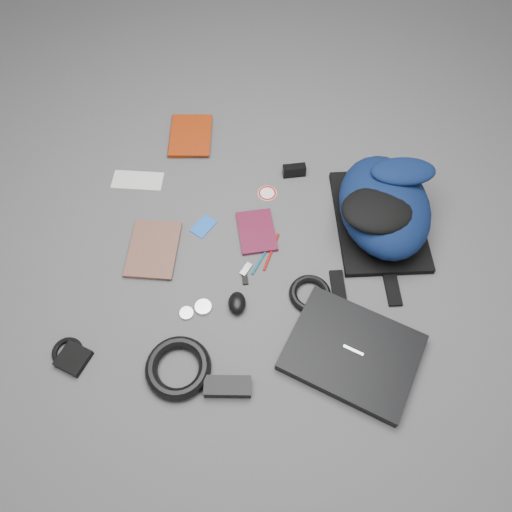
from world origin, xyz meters
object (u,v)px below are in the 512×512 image
(comic_book, at_px, (129,248))
(compact_camera, at_px, (294,171))
(mouse, at_px, (237,303))
(textbook_red, at_px, (170,136))
(backpack, at_px, (384,206))
(power_brick, at_px, (228,386))
(laptop, at_px, (352,352))
(dvd_case, at_px, (256,231))
(pouch, at_px, (73,359))

(comic_book, bearing_deg, compact_camera, 34.17)
(compact_camera, bearing_deg, mouse, -118.13)
(compact_camera, bearing_deg, textbook_red, 151.17)
(backpack, distance_m, power_brick, 0.80)
(laptop, relative_size, mouse, 4.77)
(textbook_red, xyz_separation_m, power_brick, (0.53, -0.89, 0.01))
(backpack, height_order, mouse, backpack)
(dvd_case, height_order, mouse, mouse)
(textbook_red, relative_size, power_brick, 1.59)
(pouch, bearing_deg, power_brick, 5.76)
(mouse, bearing_deg, power_brick, -95.68)
(comic_book, relative_size, dvd_case, 1.30)
(textbook_red, bearing_deg, laptop, -54.47)
(power_brick, bearing_deg, textbook_red, 105.22)
(mouse, height_order, power_brick, mouse)
(textbook_red, distance_m, dvd_case, 0.57)
(dvd_case, bearing_deg, power_brick, -107.46)
(textbook_red, height_order, mouse, mouse)
(compact_camera, bearing_deg, comic_book, -157.91)
(backpack, height_order, compact_camera, backpack)
(comic_book, height_order, compact_camera, compact_camera)
(power_brick, bearing_deg, comic_book, 126.85)
(backpack, bearing_deg, power_brick, -133.95)
(pouch, bearing_deg, mouse, 36.30)
(laptop, relative_size, pouch, 4.40)
(mouse, xyz_separation_m, pouch, (-0.43, -0.31, -0.01))
(laptop, distance_m, dvd_case, 0.54)
(dvd_case, distance_m, compact_camera, 0.30)
(compact_camera, xyz_separation_m, power_brick, (0.01, -0.85, -0.01))
(backpack, bearing_deg, comic_book, -175.48)
(backpack, distance_m, dvd_case, 0.45)
(laptop, distance_m, comic_book, 0.82)
(laptop, bearing_deg, mouse, -178.05)
(laptop, xyz_separation_m, textbook_red, (-0.86, 0.69, -0.01))
(backpack, xyz_separation_m, pouch, (-0.81, -0.77, -0.09))
(dvd_case, height_order, compact_camera, compact_camera)
(laptop, bearing_deg, comic_book, 179.32)
(power_brick, relative_size, pouch, 1.60)
(pouch, bearing_deg, compact_camera, 62.37)
(backpack, distance_m, textbook_red, 0.89)
(backpack, height_order, textbook_red, backpack)
(laptop, bearing_deg, textbook_red, 152.08)
(textbook_red, relative_size, dvd_case, 1.25)
(comic_book, distance_m, pouch, 0.42)
(backpack, relative_size, laptop, 1.24)
(dvd_case, xyz_separation_m, pouch, (-0.41, -0.60, 0.00))
(comic_book, distance_m, power_brick, 0.60)
(dvd_case, height_order, power_brick, power_brick)
(backpack, bearing_deg, compact_camera, 140.48)
(compact_camera, height_order, mouse, compact_camera)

